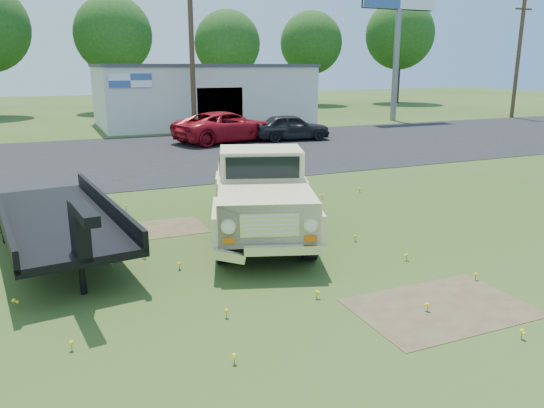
{
  "coord_description": "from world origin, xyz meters",
  "views": [
    {
      "loc": [
        -4.53,
        -9.55,
        4.07
      ],
      "look_at": [
        0.04,
        1.0,
        1.05
      ],
      "focal_mm": 35.0,
      "sensor_mm": 36.0,
      "label": 1
    }
  ],
  "objects_px": {
    "flatbed_trailer": "(57,213)",
    "vintage_pickup_truck": "(261,192)",
    "billboard": "(399,1)",
    "dark_sedan": "(291,127)",
    "red_pickup": "(227,127)"
  },
  "relations": [
    {
      "from": "vintage_pickup_truck",
      "to": "dark_sedan",
      "type": "distance_m",
      "value": 17.08
    },
    {
      "from": "billboard",
      "to": "vintage_pickup_truck",
      "type": "bearing_deg",
      "value": -132.0
    },
    {
      "from": "billboard",
      "to": "vintage_pickup_truck",
      "type": "xyz_separation_m",
      "value": [
        -19.8,
        -21.99,
        -7.46
      ]
    },
    {
      "from": "billboard",
      "to": "flatbed_trailer",
      "type": "relative_size",
      "value": 1.65
    },
    {
      "from": "red_pickup",
      "to": "dark_sedan",
      "type": "xyz_separation_m",
      "value": [
        3.51,
        -0.77,
        -0.1
      ]
    },
    {
      "from": "flatbed_trailer",
      "to": "red_pickup",
      "type": "relative_size",
      "value": 1.14
    },
    {
      "from": "red_pickup",
      "to": "dark_sedan",
      "type": "relative_size",
      "value": 1.39
    },
    {
      "from": "flatbed_trailer",
      "to": "vintage_pickup_truck",
      "type": "bearing_deg",
      "value": -13.4
    },
    {
      "from": "vintage_pickup_truck",
      "to": "red_pickup",
      "type": "bearing_deg",
      "value": 92.97
    },
    {
      "from": "flatbed_trailer",
      "to": "red_pickup",
      "type": "distance_m",
      "value": 17.81
    },
    {
      "from": "dark_sedan",
      "to": "billboard",
      "type": "bearing_deg",
      "value": -51.81
    },
    {
      "from": "billboard",
      "to": "vintage_pickup_truck",
      "type": "height_order",
      "value": "billboard"
    },
    {
      "from": "vintage_pickup_truck",
      "to": "flatbed_trailer",
      "type": "relative_size",
      "value": 0.89
    },
    {
      "from": "vintage_pickup_truck",
      "to": "red_pickup",
      "type": "relative_size",
      "value": 1.01
    },
    {
      "from": "vintage_pickup_truck",
      "to": "flatbed_trailer",
      "type": "height_order",
      "value": "vintage_pickup_truck"
    }
  ]
}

